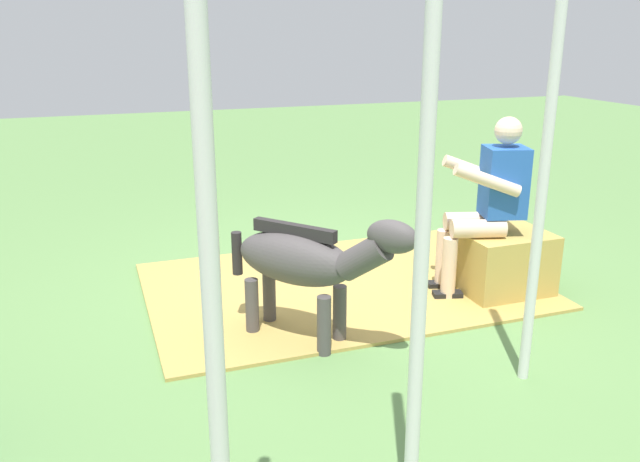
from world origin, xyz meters
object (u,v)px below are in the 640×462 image
Objects in this scene: pony_standing at (306,261)px; soda_bottle at (540,254)px; person_seated at (487,199)px; tent_pole_mid at (423,235)px; tent_pole_left at (544,172)px; tent_pole_right at (211,296)px; hay_bale at (502,263)px.

soda_bottle is (-2.30, -0.59, -0.42)m from pony_standing.
tent_pole_mid reaches higher than person_seated.
soda_bottle is at bearing -159.93° from person_seated.
tent_pole_left is 2.27m from tent_pole_right.
person_seated is at bearing -111.72° from tent_pole_left.
hay_bale is 0.27× the size of tent_pole_right.
person_seated is 0.55× the size of tent_pole_mid.
pony_standing is at bearing 14.34° from soda_bottle.
tent_pole_right reaches higher than soda_bottle.
person_seated is 1.03m from soda_bottle.
tent_pole_left is at bearing -151.82° from tent_pole_right.
tent_pole_right is at bearing 19.79° from tent_pole_mid.
tent_pole_right is at bearing 28.18° from tent_pole_left.
tent_pole_mid is at bearing 50.32° from person_seated.
person_seated is 3.38m from tent_pole_right.
person_seated reaches higher than soda_bottle.
tent_pole_right is (3.24, 2.54, 1.10)m from soda_bottle.
pony_standing is at bearing 11.35° from person_seated.
person_seated is (0.16, -0.03, 0.52)m from hay_bale.
tent_pole_mid is (-0.86, -0.31, 0.00)m from tent_pole_right.
hay_bale reaches higher than soda_bottle.
tent_pole_right and tent_pole_mid have the same top height.
soda_bottle is at bearing -136.94° from tent_pole_mid.
pony_standing is 0.45× the size of tent_pole_left.
hay_bale is at bearing -139.81° from tent_pole_right.
tent_pole_left and tent_pole_mid have the same top height.
pony_standing is (1.69, 0.27, 0.31)m from hay_bale.
tent_pole_mid is (2.39, 2.23, 1.10)m from soda_bottle.
tent_pole_right is (2.47, 2.26, 0.48)m from person_seated.
hay_bale is 2.80m from tent_pole_mid.
pony_standing is 2.41m from soda_bottle.
soda_bottle is 0.12× the size of tent_pole_mid.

